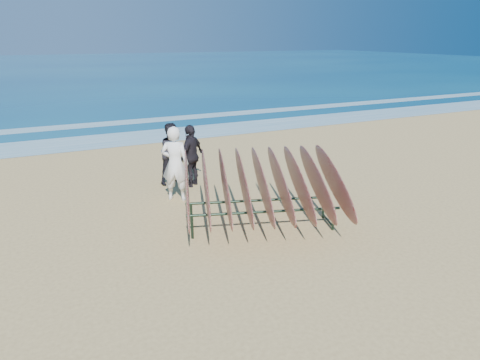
{
  "coord_description": "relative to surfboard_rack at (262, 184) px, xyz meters",
  "views": [
    {
      "loc": [
        -3.75,
        -7.12,
        3.9
      ],
      "look_at": [
        0.0,
        0.8,
        0.95
      ],
      "focal_mm": 32.0,
      "sensor_mm": 36.0,
      "label": 1
    }
  ],
  "objects": [
    {
      "name": "ground",
      "position": [
        -0.25,
        -0.26,
        -0.99
      ],
      "size": [
        120.0,
        120.0,
        0.0
      ],
      "primitive_type": "plane",
      "color": "tan",
      "rests_on": "ground"
    },
    {
      "name": "ocean",
      "position": [
        -0.25,
        54.74,
        -0.99
      ],
      "size": [
        160.0,
        160.0,
        0.0
      ],
      "primitive_type": "plane",
      "color": "navy",
      "rests_on": "ground"
    },
    {
      "name": "foam_near",
      "position": [
        -0.25,
        9.74,
        -0.98
      ],
      "size": [
        160.0,
        160.0,
        0.0
      ],
      "primitive_type": "plane",
      "color": "white",
      "rests_on": "ground"
    },
    {
      "name": "foam_far",
      "position": [
        -0.25,
        13.24,
        -0.98
      ],
      "size": [
        160.0,
        160.0,
        0.0
      ],
      "primitive_type": "plane",
      "color": "white",
      "rests_on": "ground"
    },
    {
      "name": "surfboard_rack",
      "position": [
        0.0,
        0.0,
        0.0
      ],
      "size": [
        3.91,
        3.74,
        1.68
      ],
      "rotation": [
        0.0,
        0.0,
        -0.31
      ],
      "color": "black",
      "rests_on": "ground"
    },
    {
      "name": "person_white",
      "position": [
        -1.14,
        2.39,
        -0.06
      ],
      "size": [
        0.82,
        0.75,
        1.87
      ],
      "primitive_type": "imported",
      "rotation": [
        0.0,
        0.0,
        2.57
      ],
      "color": "white",
      "rests_on": "ground"
    },
    {
      "name": "person_dark_a",
      "position": [
        -0.81,
        3.65,
        -0.14
      ],
      "size": [
        0.99,
        0.88,
        1.7
      ],
      "primitive_type": "imported",
      "rotation": [
        0.0,
        0.0,
        0.33
      ],
      "color": "black",
      "rests_on": "ground"
    },
    {
      "name": "person_dark_b",
      "position": [
        -0.42,
        3.24,
        -0.15
      ],
      "size": [
        1.03,
        0.94,
        1.69
      ],
      "primitive_type": "imported",
      "rotation": [
        0.0,
        0.0,
        3.82
      ],
      "color": "black",
      "rests_on": "ground"
    }
  ]
}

